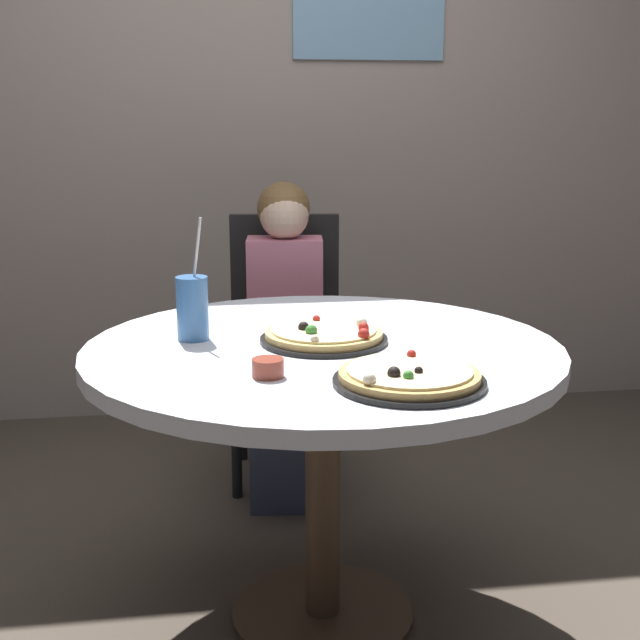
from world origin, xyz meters
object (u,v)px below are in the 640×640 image
object	(u,v)px
pizza_veggie	(324,336)
pizza_cheese	(409,377)
sauce_bowl	(268,368)
chair_wooden	(285,332)
diner_child	(286,357)
soda_cup	(193,308)
dining_table	(323,384)

from	to	relation	value
pizza_veggie	pizza_cheese	size ratio (longest dim) A/B	0.99
sauce_bowl	pizza_cheese	bearing A→B (deg)	-18.85
chair_wooden	pizza_veggie	size ratio (longest dim) A/B	2.99
diner_child	pizza_cheese	world-z (taller)	diner_child
diner_child	sauce_bowl	world-z (taller)	diner_child
chair_wooden	soda_cup	bearing A→B (deg)	-109.72
pizza_veggie	pizza_cheese	bearing A→B (deg)	-71.40
pizza_veggie	pizza_cheese	world-z (taller)	pizza_veggie
diner_child	soda_cup	distance (m)	0.86
pizza_veggie	dining_table	bearing A→B (deg)	-107.17
soda_cup	sauce_bowl	world-z (taller)	soda_cup
sauce_bowl	diner_child	bearing A→B (deg)	82.08
chair_wooden	pizza_cheese	distance (m)	1.37
dining_table	chair_wooden	xyz separation A→B (m)	(0.01, 1.00, -0.12)
chair_wooden	sauce_bowl	size ratio (longest dim) A/B	13.57
chair_wooden	soda_cup	distance (m)	1.01
dining_table	soda_cup	xyz separation A→B (m)	(-0.32, 0.10, 0.18)
pizza_cheese	sauce_bowl	size ratio (longest dim) A/B	4.60
diner_child	soda_cup	xyz separation A→B (m)	(-0.31, -0.73, 0.35)
pizza_cheese	soda_cup	size ratio (longest dim) A/B	1.05
diner_child	soda_cup	bearing A→B (deg)	-112.93
chair_wooden	sauce_bowl	distance (m)	1.28
chair_wooden	sauce_bowl	bearing A→B (deg)	-97.60
soda_cup	sauce_bowl	xyz separation A→B (m)	(0.16, -0.34, -0.06)
pizza_cheese	dining_table	bearing A→B (deg)	110.68
soda_cup	sauce_bowl	bearing A→B (deg)	-65.16
dining_table	pizza_veggie	world-z (taller)	pizza_veggie
dining_table	pizza_veggie	xyz separation A→B (m)	(0.01, 0.02, 0.12)
pizza_cheese	diner_child	bearing A→B (deg)	96.77
pizza_cheese	sauce_bowl	xyz separation A→B (m)	(-0.29, 0.10, 0.00)
pizza_cheese	soda_cup	xyz separation A→B (m)	(-0.45, 0.44, 0.06)
pizza_cheese	soda_cup	bearing A→B (deg)	135.32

